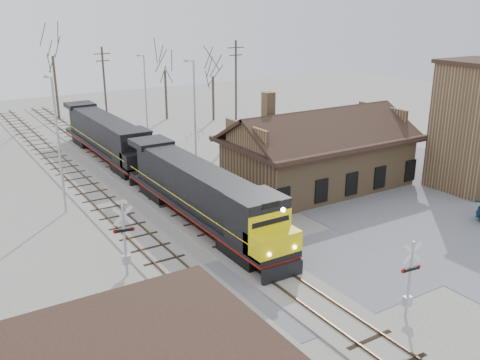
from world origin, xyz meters
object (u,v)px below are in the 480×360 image
(depot, at_px, (318,158))
(signal_tower, at_px, (478,127))
(locomotive_lead, at_px, (204,196))
(locomotive_trailing, at_px, (108,137))

(depot, xyz_separation_m, signal_tower, (10.40, -7.00, 2.67))
(signal_tower, relative_size, locomotive_lead, 0.54)
(signal_tower, height_order, locomotive_lead, signal_tower)
(depot, height_order, signal_tower, signal_tower)
(locomotive_lead, relative_size, locomotive_trailing, 1.00)
(signal_tower, bearing_deg, locomotive_trailing, 133.33)
(signal_tower, bearing_deg, locomotive_lead, 168.76)
(depot, relative_size, signal_tower, 1.48)
(depot, bearing_deg, signal_tower, -33.97)
(locomotive_lead, bearing_deg, locomotive_trailing, 90.00)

